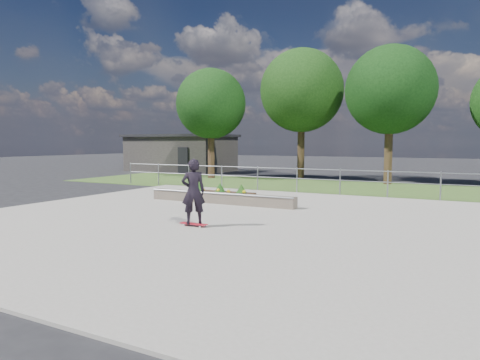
# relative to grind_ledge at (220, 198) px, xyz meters

# --- Properties ---
(ground) EXTENTS (120.00, 120.00, 0.00)m
(ground) POSITION_rel_grind_ledge_xyz_m (1.28, -2.72, -0.26)
(ground) COLOR black
(ground) RESTS_ON ground
(grass_verge) EXTENTS (30.00, 8.00, 0.02)m
(grass_verge) POSITION_rel_grind_ledge_xyz_m (1.28, 8.28, -0.25)
(grass_verge) COLOR #365321
(grass_verge) RESTS_ON ground
(concrete_slab) EXTENTS (15.00, 15.00, 0.06)m
(concrete_slab) POSITION_rel_grind_ledge_xyz_m (1.28, -2.72, -0.23)
(concrete_slab) COLOR gray
(concrete_slab) RESTS_ON ground
(fence) EXTENTS (20.06, 0.06, 1.20)m
(fence) POSITION_rel_grind_ledge_xyz_m (1.28, 4.78, 0.51)
(fence) COLOR gray
(fence) RESTS_ON ground
(building) EXTENTS (8.40, 5.40, 3.00)m
(building) POSITION_rel_grind_ledge_xyz_m (-12.71, 15.28, 1.25)
(building) COLOR #2C2927
(building) RESTS_ON ground
(tree_far_left) EXTENTS (4.55, 4.55, 7.15)m
(tree_far_left) POSITION_rel_grind_ledge_xyz_m (-6.72, 10.28, 4.59)
(tree_far_left) COLOR #372216
(tree_far_left) RESTS_ON ground
(tree_mid_left) EXTENTS (5.25, 5.25, 8.25)m
(tree_mid_left) POSITION_rel_grind_ledge_xyz_m (-1.22, 12.28, 5.34)
(tree_mid_left) COLOR black
(tree_mid_left) RESTS_ON ground
(tree_mid_right) EXTENTS (4.90, 4.90, 7.70)m
(tree_mid_right) POSITION_rel_grind_ledge_xyz_m (4.28, 11.28, 4.97)
(tree_mid_right) COLOR #352415
(tree_mid_right) RESTS_ON ground
(grind_ledge) EXTENTS (6.00, 0.44, 0.43)m
(grind_ledge) POSITION_rel_grind_ledge_xyz_m (0.00, 0.00, 0.00)
(grind_ledge) COLOR brown
(grind_ledge) RESTS_ON concrete_slab
(planter_bed) EXTENTS (3.00, 1.20, 0.61)m
(planter_bed) POSITION_rel_grind_ledge_xyz_m (-0.87, 1.26, -0.02)
(planter_bed) COLOR black
(planter_bed) RESTS_ON concrete_slab
(skateboarder) EXTENTS (0.80, 0.73, 1.84)m
(skateboarder) POSITION_rel_grind_ledge_xyz_m (1.60, -4.16, 0.75)
(skateboarder) COLOR silver
(skateboarder) RESTS_ON concrete_slab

